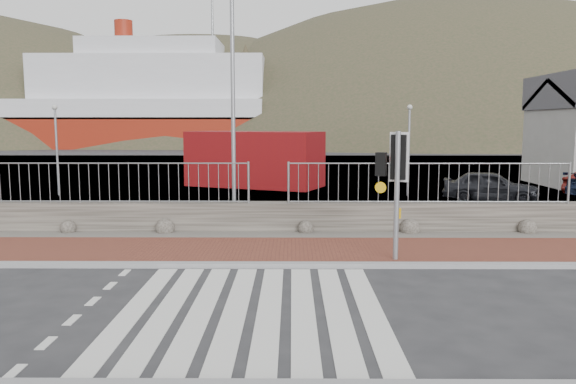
{
  "coord_description": "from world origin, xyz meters",
  "views": [
    {
      "loc": [
        0.7,
        -9.58,
        3.3
      ],
      "look_at": [
        0.61,
        3.0,
        1.75
      ],
      "focal_mm": 35.0,
      "sensor_mm": 36.0,
      "label": 1
    }
  ],
  "objects_px": {
    "streetlight": "(237,94)",
    "car_a": "(490,186)",
    "ferry": "(107,108)",
    "shipping_container": "(255,159)",
    "traffic_signal_far": "(396,168)"
  },
  "relations": [
    {
      "from": "traffic_signal_far",
      "to": "streetlight",
      "type": "xyz_separation_m",
      "value": [
        -4.14,
        4.61,
        1.95
      ]
    },
    {
      "from": "streetlight",
      "to": "car_a",
      "type": "distance_m",
      "value": 12.15
    },
    {
      "from": "shipping_container",
      "to": "car_a",
      "type": "bearing_deg",
      "value": -6.8
    },
    {
      "from": "shipping_container",
      "to": "streetlight",
      "type": "bearing_deg",
      "value": -66.34
    },
    {
      "from": "traffic_signal_far",
      "to": "shipping_container",
      "type": "height_order",
      "value": "traffic_signal_far"
    },
    {
      "from": "traffic_signal_far",
      "to": "shipping_container",
      "type": "xyz_separation_m",
      "value": [
        -4.38,
        16.19,
        -0.83
      ]
    },
    {
      "from": "traffic_signal_far",
      "to": "shipping_container",
      "type": "bearing_deg",
      "value": -53.08
    },
    {
      "from": "ferry",
      "to": "traffic_signal_far",
      "type": "height_order",
      "value": "ferry"
    },
    {
      "from": "ferry",
      "to": "shipping_container",
      "type": "distance_m",
      "value": 53.72
    },
    {
      "from": "traffic_signal_far",
      "to": "streetlight",
      "type": "relative_size",
      "value": 0.42
    },
    {
      "from": "ferry",
      "to": "streetlight",
      "type": "height_order",
      "value": "ferry"
    },
    {
      "from": "shipping_container",
      "to": "car_a",
      "type": "xyz_separation_m",
      "value": [
        10.31,
        -5.78,
        -0.77
      ]
    },
    {
      "from": "ferry",
      "to": "traffic_signal_far",
      "type": "relative_size",
      "value": 16.05
    },
    {
      "from": "streetlight",
      "to": "shipping_container",
      "type": "height_order",
      "value": "streetlight"
    },
    {
      "from": "ferry",
      "to": "shipping_container",
      "type": "height_order",
      "value": "ferry"
    }
  ]
}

